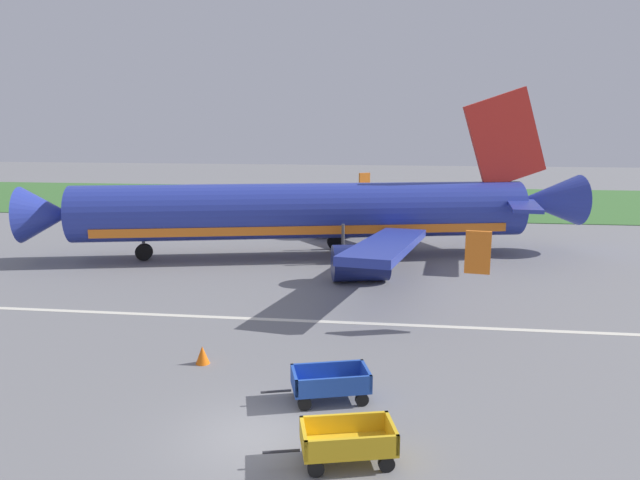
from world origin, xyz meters
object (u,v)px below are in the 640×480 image
airplane (317,212)px  baggage_cart_nearest (347,442)px  baggage_cart_second_in_row (330,383)px  traffic_cone_near_plane (202,355)px

airplane → baggage_cart_nearest: 25.18m
baggage_cart_nearest → baggage_cart_second_in_row: 3.68m
baggage_cart_nearest → baggage_cart_second_in_row: same height
airplane → baggage_cart_second_in_row: bearing=-81.4°
traffic_cone_near_plane → baggage_cart_second_in_row: bearing=-25.1°
airplane → traffic_cone_near_plane: size_ratio=53.44×
baggage_cart_second_in_row → traffic_cone_near_plane: bearing=154.9°
airplane → baggage_cart_nearest: airplane is taller
airplane → baggage_cart_second_in_row: (3.21, -21.14, -2.45)m
airplane → traffic_cone_near_plane: airplane is taller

